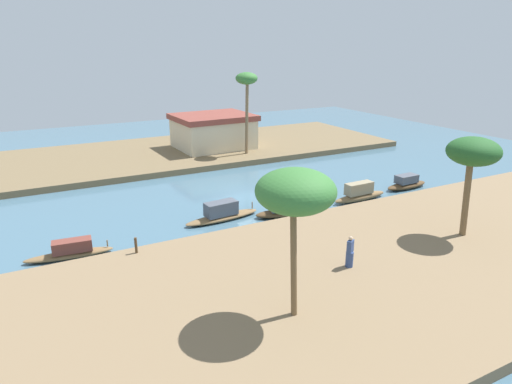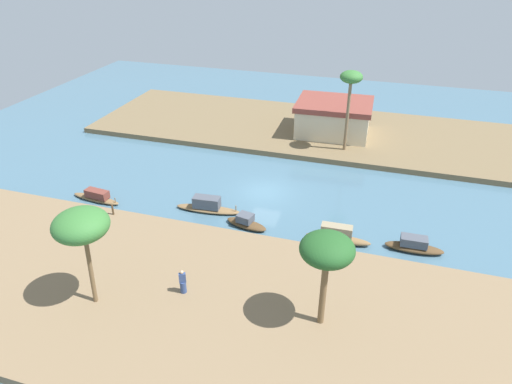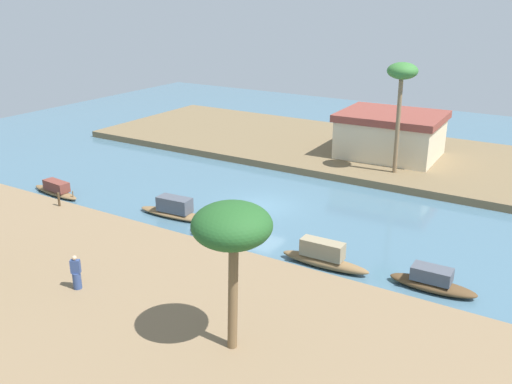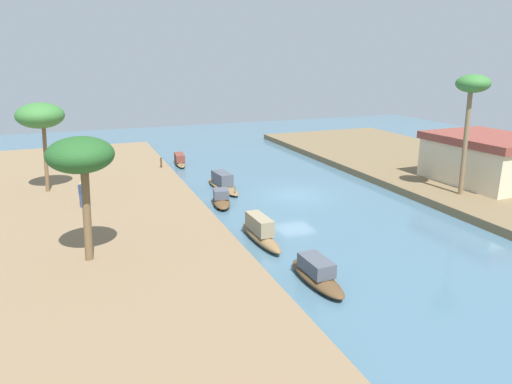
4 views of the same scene
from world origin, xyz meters
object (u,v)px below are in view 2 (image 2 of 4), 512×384
(palm_tree_right_tall, at_px, (351,81))
(palm_tree_left_near, at_px, (81,226))
(sampan_open_hull, at_px, (337,236))
(sampan_upstream_small, at_px, (96,197))
(sampan_downstream_large, at_px, (414,246))
(riverside_building, at_px, (334,117))
(person_on_near_bank, at_px, (183,283))
(mooring_post, at_px, (113,210))
(sampan_with_tall_canopy, at_px, (246,223))
(sampan_near_left_bank, at_px, (207,206))
(palm_tree_left_far, at_px, (327,251))

(palm_tree_right_tall, bearing_deg, palm_tree_left_near, -113.04)
(sampan_open_hull, distance_m, palm_tree_left_near, 16.93)
(sampan_upstream_small, relative_size, palm_tree_left_near, 0.76)
(sampan_downstream_large, xyz_separation_m, riverside_building, (-8.49, 18.45, 1.84))
(person_on_near_bank, height_order, riverside_building, riverside_building)
(palm_tree_left_near, height_order, riverside_building, palm_tree_left_near)
(sampan_upstream_small, height_order, sampan_downstream_large, sampan_downstream_large)
(mooring_post, bearing_deg, sampan_upstream_small, 144.07)
(sampan_upstream_small, xyz_separation_m, palm_tree_right_tall, (17.92, 14.85, 6.91))
(sampan_open_hull, height_order, sampan_with_tall_canopy, sampan_open_hull)
(sampan_upstream_small, xyz_separation_m, sampan_downstream_large, (24.60, 0.52, 0.04))
(sampan_near_left_bank, xyz_separation_m, sampan_with_tall_canopy, (3.56, -1.20, -0.10))
(sampan_open_hull, xyz_separation_m, sampan_with_tall_canopy, (-6.71, -0.03, -0.17))
(sampan_open_hull, relative_size, person_on_near_bank, 2.89)
(sampan_downstream_large, relative_size, riverside_building, 0.50)
(palm_tree_left_near, xyz_separation_m, riverside_building, (8.97, 29.43, -3.32))
(sampan_with_tall_canopy, relative_size, person_on_near_bank, 2.16)
(sampan_near_left_bank, height_order, mooring_post, mooring_post)
(sampan_upstream_small, distance_m, palm_tree_left_far, 21.97)
(sampan_open_hull, xyz_separation_m, palm_tree_left_near, (-12.32, -10.46, 5.05))
(sampan_upstream_small, height_order, sampan_with_tall_canopy, sampan_with_tall_canopy)
(sampan_upstream_small, bearing_deg, palm_tree_left_near, -49.91)
(person_on_near_bank, xyz_separation_m, palm_tree_left_near, (-4.51, -2.03, 4.39))
(palm_tree_left_near, relative_size, palm_tree_right_tall, 0.77)
(sampan_with_tall_canopy, bearing_deg, mooring_post, -155.81)
(sampan_downstream_large, height_order, person_on_near_bank, person_on_near_bank)
(sampan_near_left_bank, height_order, palm_tree_left_far, palm_tree_left_far)
(palm_tree_left_near, relative_size, palm_tree_left_far, 1.07)
(mooring_post, height_order, riverside_building, riverside_building)
(sampan_downstream_large, xyz_separation_m, mooring_post, (-21.64, -2.67, 0.53))
(palm_tree_right_tall, bearing_deg, sampan_downstream_large, -64.98)
(palm_tree_left_near, bearing_deg, palm_tree_right_tall, 66.96)
(sampan_open_hull, distance_m, sampan_downstream_large, 5.16)
(sampan_near_left_bank, height_order, palm_tree_right_tall, palm_tree_right_tall)
(sampan_open_hull, relative_size, palm_tree_left_near, 0.77)
(sampan_upstream_small, distance_m, palm_tree_left_near, 13.70)
(sampan_open_hull, relative_size, riverside_building, 0.58)
(person_on_near_bank, relative_size, palm_tree_left_far, 0.28)
(sampan_upstream_small, relative_size, mooring_post, 5.35)
(sampan_downstream_large, height_order, riverside_building, riverside_building)
(sampan_upstream_small, relative_size, sampan_near_left_bank, 0.87)
(sampan_with_tall_canopy, bearing_deg, palm_tree_left_near, -106.28)
(sampan_upstream_small, height_order, sampan_open_hull, sampan_open_hull)
(palm_tree_right_tall, relative_size, riverside_building, 0.98)
(palm_tree_left_near, bearing_deg, mooring_post, 116.72)
(palm_tree_right_tall, bearing_deg, mooring_post, -131.34)
(sampan_upstream_small, height_order, sampan_near_left_bank, sampan_near_left_bank)
(sampan_near_left_bank, xyz_separation_m, person_on_near_bank, (2.46, -9.61, 0.73))
(sampan_with_tall_canopy, relative_size, riverside_building, 0.43)
(sampan_near_left_bank, xyz_separation_m, palm_tree_left_near, (-2.05, -11.64, 5.12))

